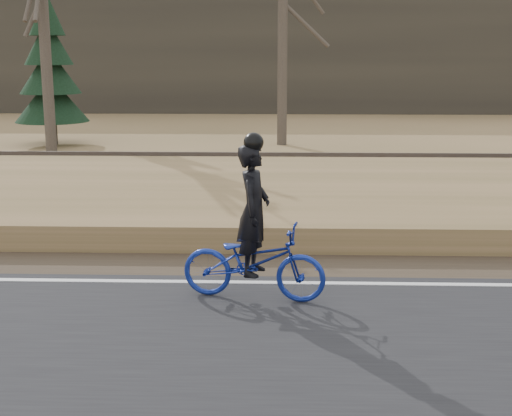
{
  "coord_description": "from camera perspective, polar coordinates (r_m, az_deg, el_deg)",
  "views": [
    {
      "loc": [
        4.51,
        -9.6,
        3.36
      ],
      "look_at": [
        4.18,
        0.5,
        1.1
      ],
      "focal_mm": 50.0,
      "sensor_mm": 36.0,
      "label": 1
    }
  ],
  "objects": [
    {
      "name": "ballast",
      "position": [
        18.44,
        -12.33,
        2.53
      ],
      "size": [
        120.0,
        3.0,
        0.45
      ],
      "primitive_type": "cube",
      "color": "slate",
      "rests_on": "ground"
    },
    {
      "name": "bare_tree_near_left",
      "position": [
        24.42,
        -16.58,
        13.36
      ],
      "size": [
        0.36,
        0.36,
        7.78
      ],
      "primitive_type": "cylinder",
      "color": "brown",
      "rests_on": "ground"
    },
    {
      "name": "railroad",
      "position": [
        18.39,
        -12.37,
        3.46
      ],
      "size": [
        120.0,
        2.4,
        0.29
      ],
      "color": "black",
      "rests_on": "ballast"
    },
    {
      "name": "conifer",
      "position": [
        26.56,
        -16.18,
        10.4
      ],
      "size": [
        2.6,
        2.6,
        5.4
      ],
      "color": "brown",
      "rests_on": "ground"
    },
    {
      "name": "embankment",
      "position": [
        14.86,
        -15.85,
        -0.08
      ],
      "size": [
        120.0,
        5.0,
        0.44
      ],
      "primitive_type": "cube",
      "color": "#96744C",
      "rests_on": "ground"
    },
    {
      "name": "bare_tree_center",
      "position": [
        25.48,
        2.16,
        15.07
      ],
      "size": [
        0.36,
        0.36,
        8.91
      ],
      "primitive_type": "cylinder",
      "color": "brown",
      "rests_on": "ground"
    },
    {
      "name": "cyclist",
      "position": [
        9.52,
        -0.19,
        -3.19
      ],
      "size": [
        2.04,
        1.02,
        2.25
      ],
      "rotation": [
        0.0,
        0.0,
        1.39
      ],
      "color": "navy",
      "rests_on": "road"
    },
    {
      "name": "treeline_backdrop",
      "position": [
        39.86,
        -4.73,
        12.06
      ],
      "size": [
        120.0,
        4.0,
        6.0
      ],
      "primitive_type": "cube",
      "color": "#383328",
      "rests_on": "ground"
    }
  ]
}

